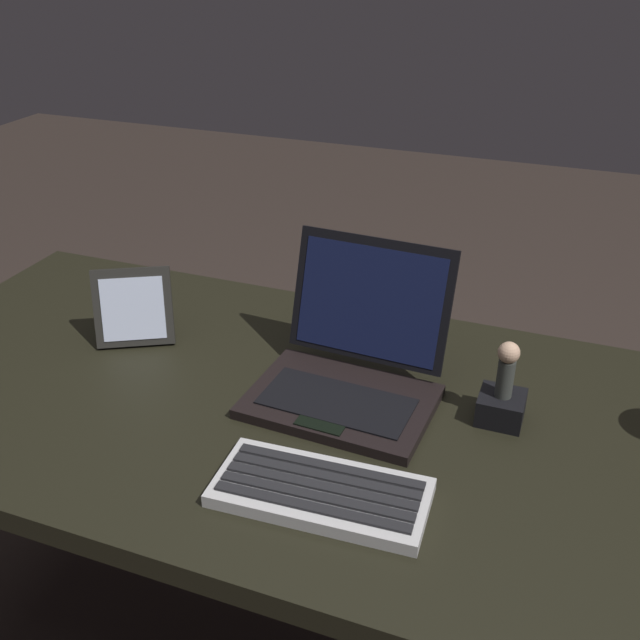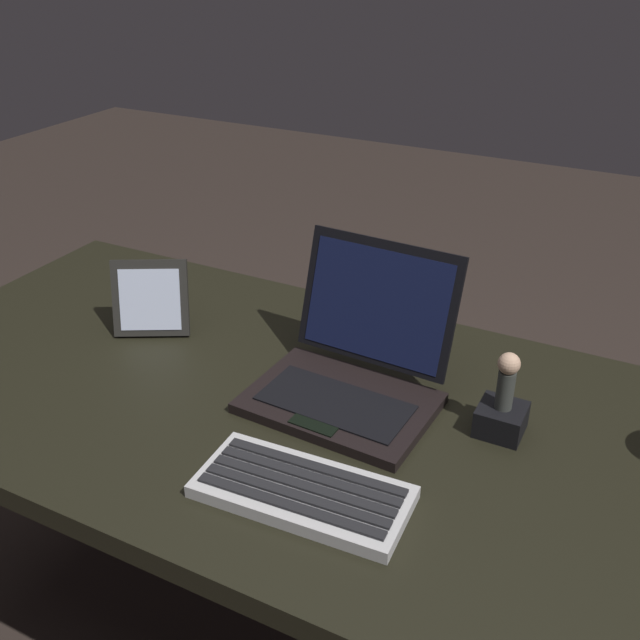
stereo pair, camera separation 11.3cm
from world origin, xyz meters
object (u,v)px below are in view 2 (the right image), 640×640
at_px(photo_frame, 150,299).
at_px(figurine, 507,378).
at_px(figurine_stand, 501,419).
at_px(external_keyboard, 302,491).
at_px(laptop_front, 351,371).

xyz_separation_m(photo_frame, figurine, (0.69, -0.00, 0.03)).
distance_m(photo_frame, figurine_stand, 0.70).
xyz_separation_m(external_keyboard, figurine_stand, (0.21, 0.28, 0.01)).
relative_size(figurine_stand, figurine, 0.75).
bearing_deg(external_keyboard, photo_frame, 149.87).
xyz_separation_m(laptop_front, photo_frame, (-0.44, 0.02, 0.02)).
distance_m(laptop_front, figurine_stand, 0.26).
relative_size(photo_frame, figurine, 1.57).
distance_m(external_keyboard, figurine, 0.36).
bearing_deg(figurine, laptop_front, -176.12).
height_order(photo_frame, figurine_stand, photo_frame).
relative_size(external_keyboard, figurine_stand, 4.23).
height_order(laptop_front, external_keyboard, laptop_front).
relative_size(photo_frame, figurine_stand, 2.10).
relative_size(laptop_front, external_keyboard, 1.01).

